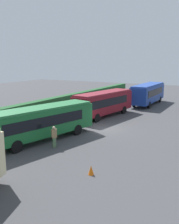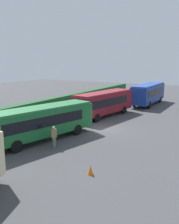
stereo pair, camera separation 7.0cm
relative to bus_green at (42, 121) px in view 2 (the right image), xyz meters
The scene contains 9 objects.
ground_plane 7.00m from the bus_green, 25.87° to the right, with size 103.40×103.40×0.00m, color #424244.
bus_green is the anchor object (origin of this frame).
bus_maroon 11.44m from the bus_green, ahead, with size 10.09×3.84×3.11m.
bus_blue 22.96m from the bus_green, ahead, with size 10.34×2.64×3.27m.
person_center 2.43m from the bus_green, 115.46° to the right, with size 0.49×0.46×1.76m.
person_right 3.53m from the bus_green, 65.91° to the left, with size 0.53×0.53×1.69m.
person_far 21.98m from the bus_green, ahead, with size 0.48×0.54×1.82m.
hedge_row 9.99m from the bus_green, 52.20° to the left, with size 63.70×1.18×1.74m, color #24572C.
traffic_cone 8.27m from the bus_green, 118.61° to the right, with size 0.36×0.36×0.60m, color orange.
Camera 2 is at (-22.60, -11.35, 6.94)m, focal length 40.33 mm.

